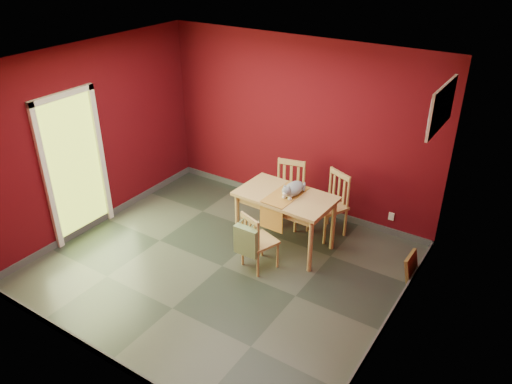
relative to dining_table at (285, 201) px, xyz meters
The scene contains 13 objects.
ground 1.22m from the dining_table, 116.66° to the right, with size 4.50×4.50×0.00m, color #2D342D.
room_shell 1.20m from the dining_table, 116.66° to the right, with size 4.50×4.50×4.50m.
doorway 2.99m from the dining_table, 154.30° to the right, with size 0.06×1.01×2.13m.
window 2.42m from the dining_table, ahead, with size 0.05×0.90×0.50m.
outlet_plate 1.65m from the dining_table, 43.65° to the left, with size 0.08×0.01×0.12m, color silver.
dining_table is the anchor object (origin of this frame).
table_runner 0.13m from the dining_table, 90.00° to the right, with size 0.38×0.75×0.37m.
chair_far_left 0.68m from the dining_table, 116.29° to the left, with size 0.55×0.55×0.98m.
chair_far_right 0.78m from the dining_table, 59.33° to the left, with size 0.60×0.60×0.96m.
chair_near 0.70m from the dining_table, 93.43° to the right, with size 0.49×0.49×0.82m.
tote_bag 0.87m from the dining_table, 95.40° to the right, with size 0.33×0.20×0.46m.
cat 0.24m from the dining_table, 44.77° to the left, with size 0.24×0.46×0.23m, color slate, non-canonical shape.
picture_frame 1.84m from the dining_table, ahead, with size 0.12×0.36×0.36m.
Camera 1 is at (3.34, -4.30, 4.04)m, focal length 35.00 mm.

